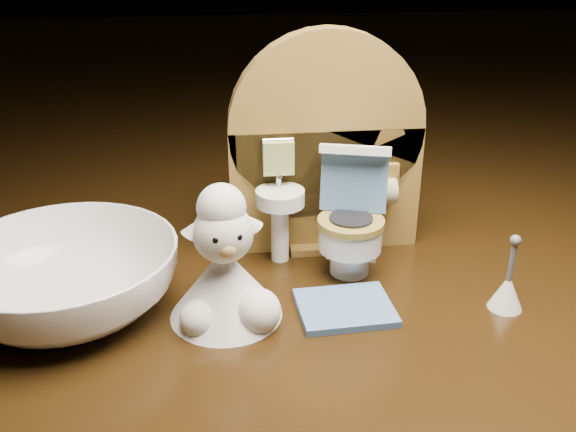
% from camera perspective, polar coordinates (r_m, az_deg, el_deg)
% --- Properties ---
extents(backdrop_panel, '(0.13, 0.05, 0.15)m').
position_cam_1_polar(backdrop_panel, '(0.43, 3.29, 5.23)').
color(backdrop_panel, olive).
rests_on(backdrop_panel, ground).
extents(toy_toilet, '(0.05, 0.06, 0.08)m').
position_cam_1_polar(toy_toilet, '(0.42, 5.70, -0.75)').
color(toy_toilet, white).
rests_on(toy_toilet, ground).
extents(bath_mat, '(0.06, 0.05, 0.00)m').
position_cam_1_polar(bath_mat, '(0.38, 5.10, -8.12)').
color(bath_mat, '#4B709C').
rests_on(bath_mat, ground).
extents(toilet_brush, '(0.02, 0.02, 0.05)m').
position_cam_1_polar(toilet_brush, '(0.40, 18.91, -6.17)').
color(toilet_brush, white).
rests_on(toilet_brush, ground).
extents(plush_lamb, '(0.07, 0.07, 0.08)m').
position_cam_1_polar(plush_lamb, '(0.37, -5.57, -5.07)').
color(plush_lamb, silver).
rests_on(plush_lamb, ground).
extents(ceramic_bowl, '(0.15, 0.15, 0.04)m').
position_cam_1_polar(ceramic_bowl, '(0.40, -19.10, -5.36)').
color(ceramic_bowl, white).
rests_on(ceramic_bowl, ground).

